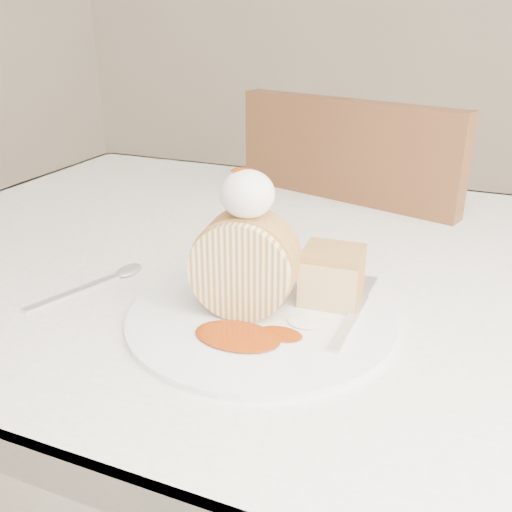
% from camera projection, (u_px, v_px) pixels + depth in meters
% --- Properties ---
extents(table, '(1.40, 0.90, 0.75)m').
position_uv_depth(table, '(328.00, 319.00, 0.83)').
color(table, white).
rests_on(table, ground).
extents(chair_far, '(0.54, 0.54, 0.93)m').
position_uv_depth(chair_far, '(363.00, 283.00, 1.24)').
color(chair_far, brown).
rests_on(chair_far, ground).
extents(plate, '(0.32, 0.32, 0.01)m').
position_uv_depth(plate, '(261.00, 316.00, 0.65)').
color(plate, white).
rests_on(plate, table).
extents(roulade_slice, '(0.12, 0.08, 0.11)m').
position_uv_depth(roulade_slice, '(244.00, 265.00, 0.63)').
color(roulade_slice, beige).
rests_on(roulade_slice, plate).
extents(cake_chunk, '(0.07, 0.07, 0.06)m').
position_uv_depth(cake_chunk, '(332.00, 279.00, 0.66)').
color(cake_chunk, '#BC8247').
rests_on(cake_chunk, plate).
extents(whipped_cream, '(0.06, 0.06, 0.05)m').
position_uv_depth(whipped_cream, '(247.00, 194.00, 0.60)').
color(whipped_cream, white).
rests_on(whipped_cream, roulade_slice).
extents(caramel_drizzle, '(0.03, 0.02, 0.01)m').
position_uv_depth(caramel_drizzle, '(244.00, 165.00, 0.59)').
color(caramel_drizzle, '#8B2C05').
rests_on(caramel_drizzle, whipped_cream).
extents(caramel_pool, '(0.10, 0.07, 0.00)m').
position_uv_depth(caramel_pool, '(237.00, 336.00, 0.59)').
color(caramel_pool, '#8B2C05').
rests_on(caramel_pool, plate).
extents(fork, '(0.03, 0.18, 0.00)m').
position_uv_depth(fork, '(350.00, 322.00, 0.62)').
color(fork, silver).
rests_on(fork, plate).
extents(spoon, '(0.07, 0.16, 0.00)m').
position_uv_depth(spoon, '(73.00, 293.00, 0.70)').
color(spoon, silver).
rests_on(spoon, table).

